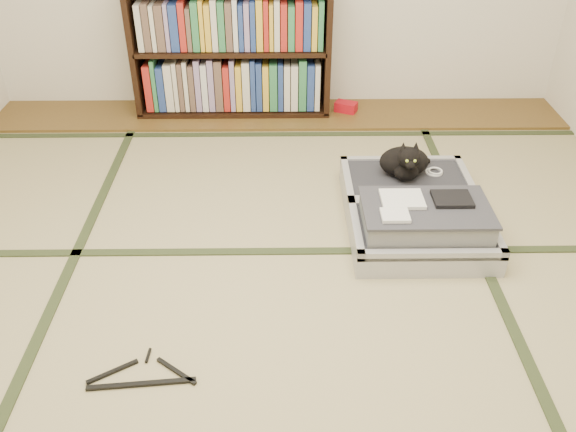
{
  "coord_description": "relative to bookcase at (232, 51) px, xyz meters",
  "views": [
    {
      "loc": [
        0.02,
        -2.01,
        1.84
      ],
      "look_at": [
        0.05,
        0.35,
        0.25
      ],
      "focal_mm": 38.0,
      "sensor_mm": 36.0,
      "label": 1
    }
  ],
  "objects": [
    {
      "name": "floor",
      "position": [
        0.31,
        -2.07,
        -0.45
      ],
      "size": [
        4.5,
        4.5,
        0.0
      ],
      "primitive_type": "plane",
      "color": "tan",
      "rests_on": "ground"
    },
    {
      "name": "wood_strip",
      "position": [
        0.31,
        -0.07,
        -0.44
      ],
      "size": [
        4.0,
        0.5,
        0.02
      ],
      "primitive_type": "cube",
      "color": "brown",
      "rests_on": "ground"
    },
    {
      "name": "red_item",
      "position": [
        0.8,
        -0.04,
        -0.4
      ],
      "size": [
        0.17,
        0.14,
        0.07
      ],
      "primitive_type": "cube",
      "rotation": [
        0.0,
        0.0,
        -0.42
      ],
      "color": "#B40E19",
      "rests_on": "wood_strip"
    },
    {
      "name": "tatami_borders",
      "position": [
        0.31,
        -1.58,
        -0.45
      ],
      "size": [
        4.0,
        4.5,
        0.01
      ],
      "color": "#2D381E",
      "rests_on": "ground"
    },
    {
      "name": "bookcase",
      "position": [
        0.0,
        0.0,
        0.0
      ],
      "size": [
        1.34,
        0.31,
        0.92
      ],
      "color": "black",
      "rests_on": "wood_strip"
    },
    {
      "name": "suitcase",
      "position": [
        1.03,
        -1.46,
        -0.35
      ],
      "size": [
        0.7,
        0.93,
        0.28
      ],
      "color": "#A2A1A6",
      "rests_on": "floor"
    },
    {
      "name": "cat",
      "position": [
        1.01,
        -1.17,
        -0.22
      ],
      "size": [
        0.31,
        0.31,
        0.25
      ],
      "color": "black",
      "rests_on": "suitcase"
    },
    {
      "name": "cable_coil",
      "position": [
        1.19,
        -1.13,
        -0.31
      ],
      "size": [
        0.1,
        0.1,
        0.02
      ],
      "color": "white",
      "rests_on": "suitcase"
    },
    {
      "name": "hanger",
      "position": [
        -0.21,
        -2.47,
        -0.44
      ],
      "size": [
        0.43,
        0.21,
        0.01
      ],
      "color": "black",
      "rests_on": "floor"
    }
  ]
}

